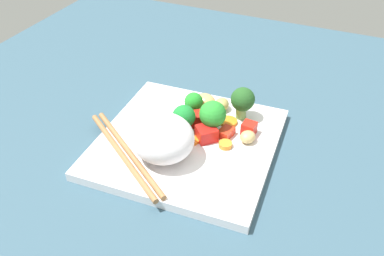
% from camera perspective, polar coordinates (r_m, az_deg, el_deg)
% --- Properties ---
extents(ground_plane, '(1.10, 1.10, 0.02)m').
position_cam_1_polar(ground_plane, '(0.67, -0.63, -3.18)').
color(ground_plane, '#355465').
extents(square_plate, '(0.28, 0.28, 0.01)m').
position_cam_1_polar(square_plate, '(0.66, -0.64, -2.04)').
color(square_plate, white).
rests_on(square_plate, ground_plane).
extents(rice_mound, '(0.10, 0.11, 0.07)m').
position_cam_1_polar(rice_mound, '(0.60, -4.07, -1.41)').
color(rice_mound, white).
rests_on(rice_mound, square_plate).
extents(broccoli_floret_0, '(0.04, 0.04, 0.06)m').
position_cam_1_polar(broccoli_floret_0, '(0.68, 7.02, 3.79)').
color(broccoli_floret_0, '#81B35E').
rests_on(broccoli_floret_0, square_plate).
extents(broccoli_floret_1, '(0.04, 0.04, 0.06)m').
position_cam_1_polar(broccoli_floret_1, '(0.65, 2.88, 1.82)').
color(broccoli_floret_1, '#63994A').
rests_on(broccoli_floret_1, square_plate).
extents(broccoli_floret_2, '(0.03, 0.03, 0.04)m').
position_cam_1_polar(broccoli_floret_2, '(0.69, 0.24, 3.58)').
color(broccoli_floret_2, '#5C9C3C').
rests_on(broccoli_floret_2, square_plate).
extents(broccoli_floret_3, '(0.04, 0.04, 0.05)m').
position_cam_1_polar(broccoli_floret_3, '(0.65, -1.13, 1.57)').
color(broccoli_floret_3, '#63A84E').
rests_on(broccoli_floret_3, square_plate).
extents(carrot_slice_0, '(0.04, 0.04, 0.01)m').
position_cam_1_polar(carrot_slice_0, '(0.69, 5.06, 0.88)').
color(carrot_slice_0, orange).
rests_on(carrot_slice_0, square_plate).
extents(carrot_slice_1, '(0.03, 0.03, 0.01)m').
position_cam_1_polar(carrot_slice_1, '(0.64, 4.64, -2.31)').
color(carrot_slice_1, orange).
rests_on(carrot_slice_1, square_plate).
extents(carrot_slice_2, '(0.04, 0.04, 0.00)m').
position_cam_1_polar(carrot_slice_2, '(0.65, -0.03, -1.51)').
color(carrot_slice_2, orange).
rests_on(carrot_slice_2, square_plate).
extents(carrot_slice_3, '(0.04, 0.04, 0.01)m').
position_cam_1_polar(carrot_slice_3, '(0.69, 2.96, 1.41)').
color(carrot_slice_3, orange).
rests_on(carrot_slice_3, square_plate).
extents(pepper_chunk_0, '(0.04, 0.04, 0.02)m').
position_cam_1_polar(pepper_chunk_0, '(0.68, 0.52, 1.37)').
color(pepper_chunk_0, red).
rests_on(pepper_chunk_0, square_plate).
extents(pepper_chunk_1, '(0.03, 0.02, 0.01)m').
position_cam_1_polar(pepper_chunk_1, '(0.66, 4.76, -0.64)').
color(pepper_chunk_1, red).
rests_on(pepper_chunk_1, square_plate).
extents(pepper_chunk_2, '(0.04, 0.04, 0.02)m').
position_cam_1_polar(pepper_chunk_2, '(0.65, 2.02, -0.75)').
color(pepper_chunk_2, red).
rests_on(pepper_chunk_2, square_plate).
extents(pepper_chunk_3, '(0.02, 0.02, 0.02)m').
position_cam_1_polar(pepper_chunk_3, '(0.66, 7.90, -0.06)').
color(pepper_chunk_3, red).
rests_on(pepper_chunk_3, square_plate).
extents(chicken_piece_0, '(0.04, 0.05, 0.03)m').
position_cam_1_polar(chicken_piece_0, '(0.72, 1.84, 3.72)').
color(chicken_piece_0, tan).
rests_on(chicken_piece_0, square_plate).
extents(chicken_piece_1, '(0.03, 0.03, 0.02)m').
position_cam_1_polar(chicken_piece_1, '(0.71, 4.14, 3.28)').
color(chicken_piece_1, tan).
rests_on(chicken_piece_1, square_plate).
extents(chicken_piece_2, '(0.03, 0.03, 0.02)m').
position_cam_1_polar(chicken_piece_2, '(0.65, 7.72, -1.23)').
color(chicken_piece_2, tan).
rests_on(chicken_piece_2, square_plate).
extents(chopstick_pair, '(0.14, 0.19, 0.01)m').
position_cam_1_polar(chopstick_pair, '(0.63, -9.24, -3.43)').
color(chopstick_pair, '#A26F43').
rests_on(chopstick_pair, square_plate).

